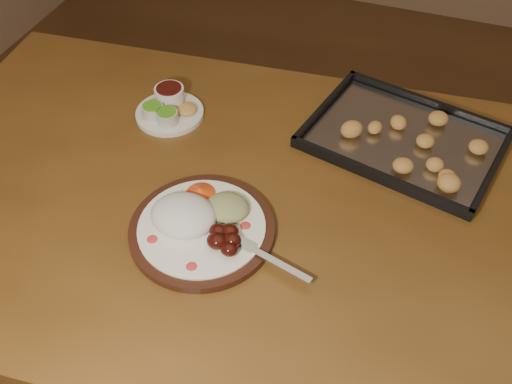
% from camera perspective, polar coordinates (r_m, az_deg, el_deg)
% --- Properties ---
extents(ground, '(4.00, 4.00, 0.00)m').
position_cam_1_polar(ground, '(1.85, 10.28, -13.10)').
color(ground, brown).
rests_on(ground, ground).
extents(dining_table, '(1.57, 1.03, 0.75)m').
position_cam_1_polar(dining_table, '(1.20, -0.04, -4.03)').
color(dining_table, brown).
rests_on(dining_table, ground).
extents(dinner_plate, '(0.36, 0.27, 0.06)m').
position_cam_1_polar(dinner_plate, '(1.07, -5.60, -3.12)').
color(dinner_plate, '#32170E').
rests_on(dinner_plate, dining_table).
extents(condiment_saucer, '(0.15, 0.15, 0.05)m').
position_cam_1_polar(condiment_saucer, '(1.32, -8.75, 8.32)').
color(condiment_saucer, white).
rests_on(condiment_saucer, dining_table).
extents(baking_tray, '(0.45, 0.37, 0.04)m').
position_cam_1_polar(baking_tray, '(1.28, 14.56, 5.29)').
color(baking_tray, black).
rests_on(baking_tray, dining_table).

